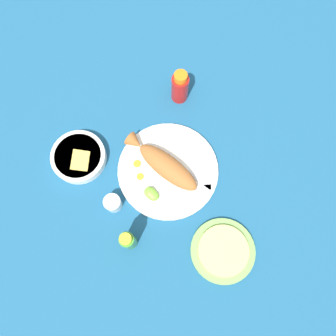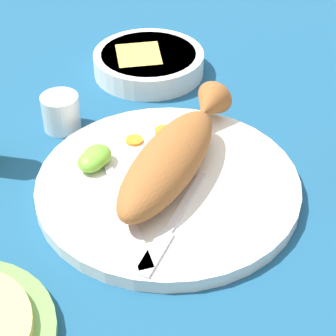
{
  "view_description": "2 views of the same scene",
  "coord_description": "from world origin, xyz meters",
  "px_view_note": "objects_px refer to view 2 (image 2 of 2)",
  "views": [
    {
      "loc": [
        0.19,
        -0.24,
        1.06
      ],
      "look_at": [
        0.0,
        0.0,
        0.04
      ],
      "focal_mm": 35.0,
      "sensor_mm": 36.0,
      "label": 1
    },
    {
      "loc": [
        0.54,
        0.24,
        0.51
      ],
      "look_at": [
        0.0,
        0.0,
        0.04
      ],
      "focal_mm": 65.0,
      "sensor_mm": 36.0,
      "label": 2
    }
  ],
  "objects_px": {
    "fork_far": "(128,221)",
    "salt_cup": "(61,114)",
    "fried_fish": "(174,155)",
    "guacamole_bowl": "(149,62)",
    "main_plate": "(168,186)",
    "fork_near": "(170,227)"
  },
  "relations": [
    {
      "from": "fork_near",
      "to": "fork_far",
      "type": "bearing_deg",
      "value": -79.49
    },
    {
      "from": "fried_fish",
      "to": "fork_near",
      "type": "xyz_separation_m",
      "value": [
        0.09,
        0.04,
        -0.03
      ]
    },
    {
      "from": "fork_near",
      "to": "guacamole_bowl",
      "type": "distance_m",
      "value": 0.39
    },
    {
      "from": "salt_cup",
      "to": "fried_fish",
      "type": "bearing_deg",
      "value": 75.65
    },
    {
      "from": "fork_near",
      "to": "fork_far",
      "type": "distance_m",
      "value": 0.05
    },
    {
      "from": "salt_cup",
      "to": "fork_near",
      "type": "bearing_deg",
      "value": 58.35
    },
    {
      "from": "fork_far",
      "to": "main_plate",
      "type": "bearing_deg",
      "value": 131.08
    },
    {
      "from": "fork_near",
      "to": "fried_fish",
      "type": "bearing_deg",
      "value": -159.37
    },
    {
      "from": "main_plate",
      "to": "fork_near",
      "type": "relative_size",
      "value": 1.81
    },
    {
      "from": "main_plate",
      "to": "fork_near",
      "type": "height_order",
      "value": "fork_near"
    },
    {
      "from": "fork_near",
      "to": "salt_cup",
      "type": "relative_size",
      "value": 3.4
    },
    {
      "from": "main_plate",
      "to": "fried_fish",
      "type": "bearing_deg",
      "value": 179.21
    },
    {
      "from": "main_plate",
      "to": "guacamole_bowl",
      "type": "xyz_separation_m",
      "value": [
        -0.26,
        -0.15,
        0.01
      ]
    },
    {
      "from": "fried_fish",
      "to": "guacamole_bowl",
      "type": "xyz_separation_m",
      "value": [
        -0.24,
        -0.15,
        -0.03
      ]
    },
    {
      "from": "main_plate",
      "to": "fork_far",
      "type": "xyz_separation_m",
      "value": [
        0.09,
        -0.01,
        0.01
      ]
    },
    {
      "from": "main_plate",
      "to": "salt_cup",
      "type": "height_order",
      "value": "salt_cup"
    },
    {
      "from": "main_plate",
      "to": "salt_cup",
      "type": "relative_size",
      "value": 6.15
    },
    {
      "from": "fried_fish",
      "to": "main_plate",
      "type": "bearing_deg",
      "value": 0.0
    },
    {
      "from": "fork_far",
      "to": "guacamole_bowl",
      "type": "bearing_deg",
      "value": 160.45
    },
    {
      "from": "fork_far",
      "to": "salt_cup",
      "type": "height_order",
      "value": "salt_cup"
    },
    {
      "from": "main_plate",
      "to": "salt_cup",
      "type": "distance_m",
      "value": 0.21
    },
    {
      "from": "salt_cup",
      "to": "guacamole_bowl",
      "type": "distance_m",
      "value": 0.2
    }
  ]
}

